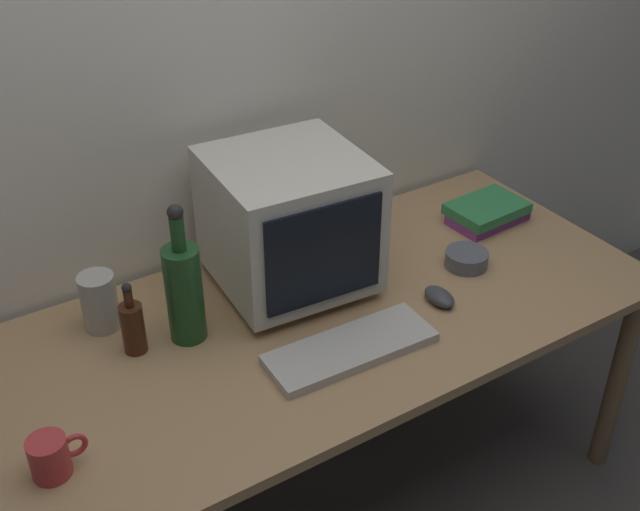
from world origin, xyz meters
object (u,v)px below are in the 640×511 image
Objects in this scene: mug at (51,457)px; cd_spindle at (466,259)px; crt_monitor at (289,222)px; book_stack at (487,212)px; computer_mouse at (439,297)px; bottle_tall at (184,290)px; bottle_short at (133,326)px; metal_canister at (99,302)px; keyboard at (351,348)px.

mug reaches higher than cd_spindle.
crt_monitor is 1.68× the size of book_stack.
bottle_tall reaches higher than computer_mouse.
metal_canister is at bearing 104.75° from bottle_short.
mug is (-1.41, -0.28, 0.01)m from book_stack.
bottle_tall is 1.51× the size of book_stack.
computer_mouse is at bearing -20.08° from bottle_tall.
bottle_short is at bearing 148.83° from keyboard.
keyboard is at bearing -94.51° from crt_monitor.
bottle_short is 0.93m from cd_spindle.
keyboard is 1.71× the size of book_stack.
book_stack is at bearing -6.29° from metal_canister.
bottle_short is (-0.74, 0.24, 0.05)m from computer_mouse.
bottle_tall is 0.23m from metal_canister.
bottle_short reaches higher than keyboard.
bottle_short is 0.14m from metal_canister.
mug is 1.21m from cd_spindle.
keyboard is at bearing -0.69° from mug.
bottle_short is at bearing 44.36° from mug.
bottle_short is 1.63× the size of mug.
mug is (-0.41, -0.26, -0.09)m from bottle_tall.
keyboard is at bearing -33.35° from bottle_short.
crt_monitor reaches higher than bottle_short.
computer_mouse is 0.86m from metal_canister.
metal_canister is at bearing 155.62° from computer_mouse.
metal_canister reaches higher than keyboard.
metal_canister is at bearing 58.84° from mug.
cd_spindle is (-0.21, -0.15, -0.01)m from book_stack.
metal_canister is at bearing 169.62° from crt_monitor.
bottle_short reaches higher than mug.
computer_mouse is (0.28, -0.28, -0.17)m from crt_monitor.
computer_mouse is at bearing -25.73° from metal_canister.
bottle_tall is 0.15m from bottle_short.
metal_canister is (-0.78, 0.37, 0.06)m from computer_mouse.
mug reaches higher than book_stack.
bottle_short is at bearing 172.16° from bottle_tall.
cd_spindle reaches higher than computer_mouse.
metal_canister reaches higher than book_stack.
keyboard is 0.63m from metal_canister.
keyboard is 0.31m from computer_mouse.
keyboard is (-0.03, -0.33, -0.18)m from crt_monitor.
keyboard is at bearing -164.11° from cd_spindle.
bottle_short is (-0.46, -0.04, -0.12)m from crt_monitor.
mug is 0.48m from metal_canister.
metal_canister is (0.25, 0.41, 0.03)m from mug.
metal_canister is at bearing 173.71° from book_stack.
book_stack reaches higher than keyboard.
mug is at bearing -176.73° from computer_mouse.
bottle_tall is 3.09× the size of mug.
metal_canister is (-0.49, 0.09, -0.12)m from crt_monitor.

